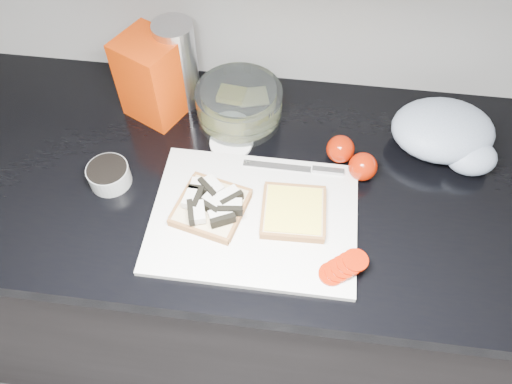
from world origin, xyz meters
TOP-DOWN VIEW (x-y plane):
  - base_cabinet at (0.00, 1.20)m, footprint 3.50×0.60m
  - countertop at (0.00, 1.20)m, footprint 3.50×0.64m
  - cutting_board at (-0.02, 1.08)m, footprint 0.40×0.30m
  - bread_left at (-0.11, 1.09)m, footprint 0.16×0.16m
  - bread_right at (0.05, 1.10)m, footprint 0.13×0.13m
  - tomato_slices at (0.15, 0.99)m, footprint 0.10×0.08m
  - knife at (0.07, 1.21)m, footprint 0.21×0.02m
  - seed_tub at (-0.33, 1.14)m, footprint 0.09×0.09m
  - tub_lid at (-0.10, 1.27)m, footprint 0.11×0.11m
  - glass_bowl at (-0.09, 1.36)m, footprint 0.19×0.19m
  - bread_bag at (-0.28, 1.36)m, footprint 0.16×0.15m
  - steel_canister at (-0.23, 1.40)m, footprint 0.09×0.09m
  - grocery_bag at (0.36, 1.32)m, footprint 0.23×0.20m
  - whole_tomatoes at (0.16, 1.24)m, footprint 0.11×0.10m

SIDE VIEW (x-z plane):
  - base_cabinet at x=0.00m, z-range 0.00..0.86m
  - countertop at x=0.00m, z-range 0.86..0.90m
  - tub_lid at x=-0.10m, z-range 0.90..0.91m
  - cutting_board at x=-0.02m, z-range 0.90..0.91m
  - knife at x=0.07m, z-range 0.91..0.92m
  - bread_right at x=0.05m, z-range 0.91..0.93m
  - tomato_slices at x=0.15m, z-range 0.91..0.93m
  - seed_tub at x=-0.33m, z-range 0.90..0.95m
  - bread_left at x=-0.11m, z-range 0.91..0.95m
  - whole_tomatoes at x=0.16m, z-range 0.90..0.96m
  - glass_bowl at x=-0.09m, z-range 0.90..0.98m
  - grocery_bag at x=0.36m, z-range 0.90..0.99m
  - bread_bag at x=-0.28m, z-range 0.90..1.09m
  - steel_canister at x=-0.23m, z-range 0.90..1.11m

